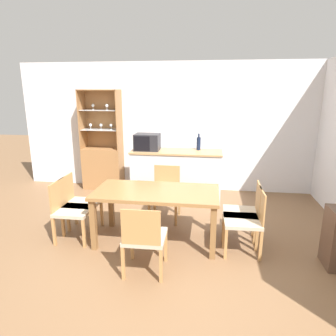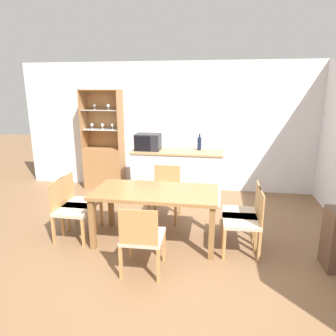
{
  "view_description": "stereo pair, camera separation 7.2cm",
  "coord_description": "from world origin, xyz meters",
  "px_view_note": "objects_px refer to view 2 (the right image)",
  "views": [
    {
      "loc": [
        0.56,
        -3.38,
        2.03
      ],
      "look_at": [
        -0.1,
        1.12,
        0.82
      ],
      "focal_mm": 32.0,
      "sensor_mm": 36.0,
      "label": 1
    },
    {
      "loc": [
        0.63,
        -3.37,
        2.03
      ],
      "look_at": [
        -0.1,
        1.12,
        0.82
      ],
      "focal_mm": 32.0,
      "sensor_mm": 36.0,
      "label": 2
    }
  ],
  "objects_px": {
    "dining_chair_head_near": "(142,237)",
    "wine_bottle": "(199,143)",
    "dining_table": "(155,197)",
    "dining_chair_side_right_far": "(243,213)",
    "dining_chair_head_far": "(165,193)",
    "dining_chair_side_left_far": "(79,203)",
    "dining_chair_side_left_near": "(71,209)",
    "display_cabinet": "(105,160)",
    "microwave": "(148,142)",
    "dining_chair_side_right_near": "(245,221)"
  },
  "relations": [
    {
      "from": "dining_chair_head_far",
      "to": "wine_bottle",
      "type": "relative_size",
      "value": 2.76
    },
    {
      "from": "dining_chair_side_left_far",
      "to": "microwave",
      "type": "xyz_separation_m",
      "value": [
        0.7,
        1.48,
        0.65
      ]
    },
    {
      "from": "dining_chair_head_near",
      "to": "dining_chair_head_far",
      "type": "bearing_deg",
      "value": 88.48
    },
    {
      "from": "dining_chair_side_right_near",
      "to": "dining_chair_side_left_near",
      "type": "relative_size",
      "value": 1.0
    },
    {
      "from": "dining_chair_head_near",
      "to": "dining_chair_side_left_far",
      "type": "distance_m",
      "value": 1.46
    },
    {
      "from": "dining_table",
      "to": "dining_chair_head_far",
      "type": "relative_size",
      "value": 1.97
    },
    {
      "from": "dining_chair_head_near",
      "to": "dining_chair_side_right_near",
      "type": "bearing_deg",
      "value": 26.98
    },
    {
      "from": "dining_chair_head_near",
      "to": "dining_chair_side_right_far",
      "type": "distance_m",
      "value": 1.45
    },
    {
      "from": "dining_chair_side_left_far",
      "to": "wine_bottle",
      "type": "height_order",
      "value": "wine_bottle"
    },
    {
      "from": "dining_chair_head_far",
      "to": "dining_chair_side_right_far",
      "type": "xyz_separation_m",
      "value": [
        1.16,
        -0.63,
        0.0
      ]
    },
    {
      "from": "dining_chair_head_far",
      "to": "dining_chair_side_right_far",
      "type": "distance_m",
      "value": 1.32
    },
    {
      "from": "dining_table",
      "to": "dining_chair_head_near",
      "type": "bearing_deg",
      "value": -89.91
    },
    {
      "from": "dining_table",
      "to": "dining_chair_side_left_near",
      "type": "relative_size",
      "value": 1.97
    },
    {
      "from": "dining_chair_side_left_near",
      "to": "wine_bottle",
      "type": "height_order",
      "value": "wine_bottle"
    },
    {
      "from": "display_cabinet",
      "to": "wine_bottle",
      "type": "height_order",
      "value": "display_cabinet"
    },
    {
      "from": "display_cabinet",
      "to": "wine_bottle",
      "type": "distance_m",
      "value": 2.07
    },
    {
      "from": "wine_bottle",
      "to": "dining_chair_head_far",
      "type": "bearing_deg",
      "value": -114.98
    },
    {
      "from": "dining_chair_side_left_near",
      "to": "dining_chair_head_far",
      "type": "bearing_deg",
      "value": 126.61
    },
    {
      "from": "microwave",
      "to": "dining_chair_side_right_far",
      "type": "bearing_deg",
      "value": -42.35
    },
    {
      "from": "dining_chair_head_far",
      "to": "dining_chair_side_left_far",
      "type": "bearing_deg",
      "value": 29.41
    },
    {
      "from": "display_cabinet",
      "to": "dining_table",
      "type": "distance_m",
      "value": 2.6
    },
    {
      "from": "dining_table",
      "to": "dining_chair_side_left_near",
      "type": "distance_m",
      "value": 1.19
    },
    {
      "from": "dining_chair_side_left_near",
      "to": "wine_bottle",
      "type": "bearing_deg",
      "value": 138.69
    },
    {
      "from": "dining_chair_head_near",
      "to": "dining_chair_side_left_near",
      "type": "relative_size",
      "value": 1.0
    },
    {
      "from": "display_cabinet",
      "to": "dining_chair_head_far",
      "type": "xyz_separation_m",
      "value": [
        1.52,
        -1.35,
        -0.15
      ]
    },
    {
      "from": "dining_chair_side_left_near",
      "to": "wine_bottle",
      "type": "distance_m",
      "value": 2.57
    },
    {
      "from": "display_cabinet",
      "to": "dining_chair_side_left_far",
      "type": "bearing_deg",
      "value": -79.87
    },
    {
      "from": "display_cabinet",
      "to": "microwave",
      "type": "relative_size",
      "value": 4.5
    },
    {
      "from": "dining_chair_head_far",
      "to": "microwave",
      "type": "relative_size",
      "value": 1.86
    },
    {
      "from": "dining_chair_head_near",
      "to": "wine_bottle",
      "type": "relative_size",
      "value": 2.76
    },
    {
      "from": "dining_chair_side_right_near",
      "to": "dining_chair_head_far",
      "type": "relative_size",
      "value": 1.0
    },
    {
      "from": "dining_chair_side_right_far",
      "to": "microwave",
      "type": "relative_size",
      "value": 1.86
    },
    {
      "from": "dining_chair_side_right_near",
      "to": "dining_chair_side_right_far",
      "type": "bearing_deg",
      "value": -2.0
    },
    {
      "from": "display_cabinet",
      "to": "dining_chair_side_right_near",
      "type": "bearing_deg",
      "value": -39.74
    },
    {
      "from": "dining_table",
      "to": "dining_chair_side_left_far",
      "type": "relative_size",
      "value": 1.97
    },
    {
      "from": "dining_chair_head_near",
      "to": "dining_chair_side_left_near",
      "type": "bearing_deg",
      "value": 150.07
    },
    {
      "from": "dining_chair_head_far",
      "to": "dining_chair_side_left_far",
      "type": "distance_m",
      "value": 1.32
    },
    {
      "from": "dining_chair_side_left_far",
      "to": "microwave",
      "type": "relative_size",
      "value": 1.86
    },
    {
      "from": "dining_chair_head_near",
      "to": "dining_table",
      "type": "bearing_deg",
      "value": 88.56
    },
    {
      "from": "display_cabinet",
      "to": "dining_chair_head_near",
      "type": "relative_size",
      "value": 2.42
    },
    {
      "from": "dining_chair_side_right_near",
      "to": "dining_chair_head_near",
      "type": "xyz_separation_m",
      "value": [
        -1.16,
        -0.63,
        0.0
      ]
    },
    {
      "from": "wine_bottle",
      "to": "dining_chair_side_left_near",
      "type": "bearing_deg",
      "value": -130.96
    },
    {
      "from": "display_cabinet",
      "to": "dining_chair_side_right_near",
      "type": "relative_size",
      "value": 2.42
    },
    {
      "from": "dining_table",
      "to": "dining_chair_side_right_far",
      "type": "height_order",
      "value": "dining_chair_side_right_far"
    },
    {
      "from": "dining_table",
      "to": "dining_chair_side_left_far",
      "type": "distance_m",
      "value": 1.19
    },
    {
      "from": "dining_chair_head_near",
      "to": "wine_bottle",
      "type": "distance_m",
      "value": 2.63
    },
    {
      "from": "microwave",
      "to": "wine_bottle",
      "type": "relative_size",
      "value": 1.48
    },
    {
      "from": "dining_chair_side_right_far",
      "to": "dining_chair_side_left_near",
      "type": "xyz_separation_m",
      "value": [
        -2.33,
        -0.25,
        0.0
      ]
    },
    {
      "from": "dining_chair_side_left_near",
      "to": "microwave",
      "type": "height_order",
      "value": "microwave"
    },
    {
      "from": "dining_table",
      "to": "wine_bottle",
      "type": "distance_m",
      "value": 1.87
    }
  ]
}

